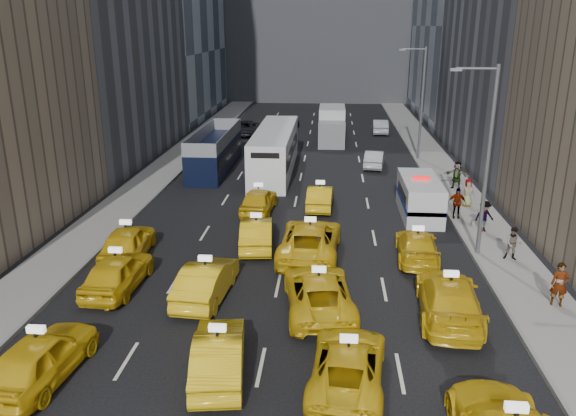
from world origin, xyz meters
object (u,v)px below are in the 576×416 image
double_decker (215,150)px  city_bus (275,151)px  pedestrian_0 (560,284)px  nypd_van (420,198)px  box_truck (332,125)px

double_decker → city_bus: bearing=3.2°
city_bus → pedestrian_0: size_ratio=7.16×
nypd_van → city_bus: 13.32m
nypd_van → pedestrian_0: 11.69m
double_decker → pedestrian_0: double_decker is taller
city_bus → box_truck: size_ratio=1.79×
nypd_van → pedestrian_0: bearing=-66.2°
double_decker → box_truck: (8.85, 11.27, 0.07)m
box_truck → nypd_van: bearing=-74.1°
box_truck → pedestrian_0: box_truck is taller
double_decker → city_bus: 4.64m
city_bus → box_truck: 12.39m
nypd_van → city_bus: city_bus is taller
nypd_van → double_decker: double_decker is taller
nypd_van → pedestrian_0: (3.76, -11.06, -0.02)m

